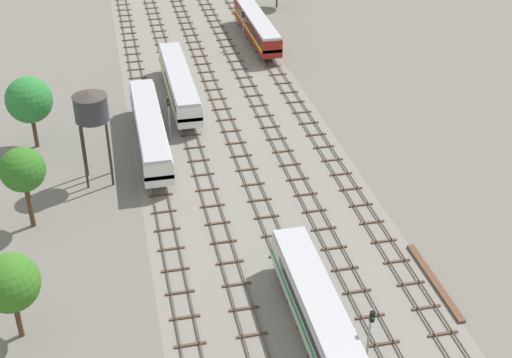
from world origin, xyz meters
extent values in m
plane|color=slate|center=(0.00, 56.00, 0.00)|extent=(480.00, 480.00, 0.00)
cube|color=gray|center=(0.00, 56.00, 0.00)|extent=(22.72, 176.00, 0.01)
cube|color=#47382D|center=(-10.08, 57.00, 0.22)|extent=(0.07, 126.00, 0.15)
cube|color=#47382D|center=(-8.64, 57.00, 0.22)|extent=(0.07, 126.00, 0.15)
cube|color=brown|center=(-9.36, 16.50, 0.07)|extent=(2.40, 0.22, 0.14)
cube|color=brown|center=(-9.36, 19.50, 0.07)|extent=(2.40, 0.22, 0.14)
cube|color=brown|center=(-9.36, 22.50, 0.07)|extent=(2.40, 0.22, 0.14)
cube|color=brown|center=(-9.36, 25.50, 0.07)|extent=(2.40, 0.22, 0.14)
cube|color=brown|center=(-9.36, 28.50, 0.07)|extent=(2.40, 0.22, 0.14)
cube|color=brown|center=(-9.36, 31.50, 0.07)|extent=(2.40, 0.22, 0.14)
cube|color=brown|center=(-9.36, 34.50, 0.07)|extent=(2.40, 0.22, 0.14)
cube|color=brown|center=(-9.36, 37.50, 0.07)|extent=(2.40, 0.22, 0.14)
cube|color=brown|center=(-9.36, 40.50, 0.07)|extent=(2.40, 0.22, 0.14)
cube|color=brown|center=(-9.36, 43.50, 0.07)|extent=(2.40, 0.22, 0.14)
cube|color=brown|center=(-9.36, 46.50, 0.07)|extent=(2.40, 0.22, 0.14)
cube|color=brown|center=(-9.36, 49.50, 0.07)|extent=(2.40, 0.22, 0.14)
cube|color=brown|center=(-9.36, 52.50, 0.07)|extent=(2.40, 0.22, 0.14)
cube|color=brown|center=(-9.36, 55.50, 0.07)|extent=(2.40, 0.22, 0.14)
cube|color=brown|center=(-9.36, 58.50, 0.07)|extent=(2.40, 0.22, 0.14)
cube|color=brown|center=(-9.36, 61.50, 0.07)|extent=(2.40, 0.22, 0.14)
cube|color=brown|center=(-9.36, 64.50, 0.07)|extent=(2.40, 0.22, 0.14)
cube|color=brown|center=(-9.36, 67.50, 0.07)|extent=(2.40, 0.22, 0.14)
cube|color=brown|center=(-9.36, 70.50, 0.07)|extent=(2.40, 0.22, 0.14)
cube|color=brown|center=(-9.36, 73.50, 0.07)|extent=(2.40, 0.22, 0.14)
cube|color=brown|center=(-9.36, 76.50, 0.07)|extent=(2.40, 0.22, 0.14)
cube|color=brown|center=(-9.36, 79.50, 0.07)|extent=(2.40, 0.22, 0.14)
cube|color=brown|center=(-9.36, 82.50, 0.07)|extent=(2.40, 0.22, 0.14)
cube|color=brown|center=(-9.36, 85.50, 0.07)|extent=(2.40, 0.22, 0.14)
cube|color=brown|center=(-9.36, 88.50, 0.07)|extent=(2.40, 0.22, 0.14)
cube|color=brown|center=(-9.36, 91.50, 0.07)|extent=(2.40, 0.22, 0.14)
cube|color=brown|center=(-9.36, 94.50, 0.07)|extent=(2.40, 0.22, 0.14)
cube|color=brown|center=(-9.36, 97.50, 0.07)|extent=(2.40, 0.22, 0.14)
cube|color=brown|center=(-9.36, 100.50, 0.07)|extent=(2.40, 0.22, 0.14)
cube|color=brown|center=(-9.36, 103.50, 0.07)|extent=(2.40, 0.22, 0.14)
cube|color=#47382D|center=(-5.40, 57.00, 0.22)|extent=(0.07, 126.00, 0.15)
cube|color=#47382D|center=(-3.96, 57.00, 0.22)|extent=(0.07, 126.00, 0.15)
cube|color=brown|center=(-4.68, 16.50, 0.07)|extent=(2.40, 0.22, 0.14)
cube|color=brown|center=(-4.68, 19.50, 0.07)|extent=(2.40, 0.22, 0.14)
cube|color=brown|center=(-4.68, 22.50, 0.07)|extent=(2.40, 0.22, 0.14)
cube|color=brown|center=(-4.68, 25.50, 0.07)|extent=(2.40, 0.22, 0.14)
cube|color=brown|center=(-4.68, 28.50, 0.07)|extent=(2.40, 0.22, 0.14)
cube|color=brown|center=(-4.68, 31.50, 0.07)|extent=(2.40, 0.22, 0.14)
cube|color=brown|center=(-4.68, 34.50, 0.07)|extent=(2.40, 0.22, 0.14)
cube|color=brown|center=(-4.68, 37.50, 0.07)|extent=(2.40, 0.22, 0.14)
cube|color=brown|center=(-4.68, 40.50, 0.07)|extent=(2.40, 0.22, 0.14)
cube|color=brown|center=(-4.68, 43.50, 0.07)|extent=(2.40, 0.22, 0.14)
cube|color=brown|center=(-4.68, 46.50, 0.07)|extent=(2.40, 0.22, 0.14)
cube|color=brown|center=(-4.68, 49.50, 0.07)|extent=(2.40, 0.22, 0.14)
cube|color=brown|center=(-4.68, 52.50, 0.07)|extent=(2.40, 0.22, 0.14)
cube|color=brown|center=(-4.68, 55.50, 0.07)|extent=(2.40, 0.22, 0.14)
cube|color=brown|center=(-4.68, 58.50, 0.07)|extent=(2.40, 0.22, 0.14)
cube|color=brown|center=(-4.68, 61.50, 0.07)|extent=(2.40, 0.22, 0.14)
cube|color=brown|center=(-4.68, 64.50, 0.07)|extent=(2.40, 0.22, 0.14)
cube|color=brown|center=(-4.68, 67.50, 0.07)|extent=(2.40, 0.22, 0.14)
cube|color=brown|center=(-4.68, 70.50, 0.07)|extent=(2.40, 0.22, 0.14)
cube|color=brown|center=(-4.68, 73.50, 0.07)|extent=(2.40, 0.22, 0.14)
cube|color=brown|center=(-4.68, 76.50, 0.07)|extent=(2.40, 0.22, 0.14)
cube|color=brown|center=(-4.68, 79.50, 0.07)|extent=(2.40, 0.22, 0.14)
cube|color=brown|center=(-4.68, 82.50, 0.07)|extent=(2.40, 0.22, 0.14)
cube|color=brown|center=(-4.68, 85.50, 0.07)|extent=(2.40, 0.22, 0.14)
cube|color=brown|center=(-4.68, 88.50, 0.07)|extent=(2.40, 0.22, 0.14)
cube|color=brown|center=(-4.68, 91.50, 0.07)|extent=(2.40, 0.22, 0.14)
cube|color=brown|center=(-4.68, 94.50, 0.07)|extent=(2.40, 0.22, 0.14)
cube|color=brown|center=(-4.68, 97.50, 0.07)|extent=(2.40, 0.22, 0.14)
cube|color=brown|center=(-4.68, 100.50, 0.07)|extent=(2.40, 0.22, 0.14)
cube|color=#47382D|center=(-0.72, 57.00, 0.22)|extent=(0.07, 126.00, 0.15)
cube|color=#47382D|center=(0.72, 57.00, 0.22)|extent=(0.07, 126.00, 0.15)
cube|color=brown|center=(0.00, 13.50, 0.07)|extent=(2.40, 0.22, 0.14)
cube|color=brown|center=(0.00, 16.50, 0.07)|extent=(2.40, 0.22, 0.14)
cube|color=brown|center=(0.00, 19.50, 0.07)|extent=(2.40, 0.22, 0.14)
cube|color=brown|center=(0.00, 22.50, 0.07)|extent=(2.40, 0.22, 0.14)
cube|color=brown|center=(0.00, 25.50, 0.07)|extent=(2.40, 0.22, 0.14)
cube|color=brown|center=(0.00, 28.50, 0.07)|extent=(2.40, 0.22, 0.14)
cube|color=brown|center=(0.00, 31.50, 0.07)|extent=(2.40, 0.22, 0.14)
cube|color=brown|center=(0.00, 34.50, 0.07)|extent=(2.40, 0.22, 0.14)
cube|color=brown|center=(0.00, 37.50, 0.07)|extent=(2.40, 0.22, 0.14)
cube|color=brown|center=(0.00, 40.50, 0.07)|extent=(2.40, 0.22, 0.14)
cube|color=brown|center=(0.00, 43.50, 0.07)|extent=(2.40, 0.22, 0.14)
cube|color=brown|center=(0.00, 46.50, 0.07)|extent=(2.40, 0.22, 0.14)
cube|color=brown|center=(0.00, 49.50, 0.07)|extent=(2.40, 0.22, 0.14)
cube|color=brown|center=(0.00, 52.50, 0.07)|extent=(2.40, 0.22, 0.14)
cube|color=brown|center=(0.00, 55.50, 0.07)|extent=(2.40, 0.22, 0.14)
cube|color=brown|center=(0.00, 58.50, 0.07)|extent=(2.40, 0.22, 0.14)
cube|color=brown|center=(0.00, 61.50, 0.07)|extent=(2.40, 0.22, 0.14)
cube|color=brown|center=(0.00, 64.50, 0.07)|extent=(2.40, 0.22, 0.14)
cube|color=brown|center=(0.00, 67.50, 0.07)|extent=(2.40, 0.22, 0.14)
cube|color=brown|center=(0.00, 70.50, 0.07)|extent=(2.40, 0.22, 0.14)
cube|color=brown|center=(0.00, 73.50, 0.07)|extent=(2.40, 0.22, 0.14)
cube|color=brown|center=(0.00, 76.50, 0.07)|extent=(2.40, 0.22, 0.14)
cube|color=brown|center=(0.00, 79.50, 0.07)|extent=(2.40, 0.22, 0.14)
cube|color=brown|center=(0.00, 82.50, 0.07)|extent=(2.40, 0.22, 0.14)
cube|color=brown|center=(0.00, 85.50, 0.07)|extent=(2.40, 0.22, 0.14)
cube|color=brown|center=(0.00, 88.50, 0.07)|extent=(2.40, 0.22, 0.14)
cube|color=brown|center=(0.00, 91.50, 0.07)|extent=(2.40, 0.22, 0.14)
cube|color=brown|center=(0.00, 94.50, 0.07)|extent=(2.40, 0.22, 0.14)
cube|color=brown|center=(0.00, 97.50, 0.07)|extent=(2.40, 0.22, 0.14)
cube|color=brown|center=(0.00, 100.50, 0.07)|extent=(2.40, 0.22, 0.14)
cube|color=#47382D|center=(3.96, 57.00, 0.22)|extent=(0.07, 126.00, 0.15)
cube|color=#47382D|center=(5.40, 57.00, 0.22)|extent=(0.07, 126.00, 0.15)
cube|color=brown|center=(4.68, 13.50, 0.07)|extent=(2.40, 0.22, 0.14)
cube|color=brown|center=(4.68, 16.50, 0.07)|extent=(2.40, 0.22, 0.14)
cube|color=brown|center=(4.68, 19.50, 0.07)|extent=(2.40, 0.22, 0.14)
cube|color=brown|center=(4.68, 22.50, 0.07)|extent=(2.40, 0.22, 0.14)
cube|color=brown|center=(4.68, 25.50, 0.07)|extent=(2.40, 0.22, 0.14)
cube|color=brown|center=(4.68, 28.50, 0.07)|extent=(2.40, 0.22, 0.14)
cube|color=brown|center=(4.68, 31.50, 0.07)|extent=(2.40, 0.22, 0.14)
cube|color=brown|center=(4.68, 34.50, 0.07)|extent=(2.40, 0.22, 0.14)
cube|color=brown|center=(4.68, 37.50, 0.07)|extent=(2.40, 0.22, 0.14)
cube|color=brown|center=(4.68, 40.50, 0.07)|extent=(2.40, 0.22, 0.14)
cube|color=brown|center=(4.68, 43.50, 0.07)|extent=(2.40, 0.22, 0.14)
cube|color=brown|center=(4.68, 46.50, 0.07)|extent=(2.40, 0.22, 0.14)
cube|color=brown|center=(4.68, 49.50, 0.07)|extent=(2.40, 0.22, 0.14)
cube|color=brown|center=(4.68, 52.50, 0.07)|extent=(2.40, 0.22, 0.14)
cube|color=brown|center=(4.68, 55.50, 0.07)|extent=(2.40, 0.22, 0.14)
cube|color=brown|center=(4.68, 58.50, 0.07)|extent=(2.40, 0.22, 0.14)
cube|color=brown|center=(4.68, 61.50, 0.07)|extent=(2.40, 0.22, 0.14)
cube|color=brown|center=(4.68, 64.50, 0.07)|extent=(2.40, 0.22, 0.14)
cube|color=brown|center=(4.68, 67.50, 0.07)|extent=(2.40, 0.22, 0.14)
cube|color=brown|center=(4.68, 70.50, 0.07)|extent=(2.40, 0.22, 0.14)
cube|color=brown|center=(4.68, 73.50, 0.07)|extent=(2.40, 0.22, 0.14)
cube|color=brown|center=(4.68, 76.50, 0.07)|extent=(2.40, 0.22, 0.14)
cube|color=brown|center=(4.68, 79.50, 0.07)|extent=(2.40, 0.22, 0.14)
cube|color=brown|center=(4.68, 82.50, 0.07)|extent=(2.40, 0.22, 0.14)
cube|color=brown|center=(4.68, 85.50, 0.07)|extent=(2.40, 0.22, 0.14)
cube|color=brown|center=(4.68, 88.50, 0.07)|extent=(2.40, 0.22, 0.14)
cube|color=brown|center=(4.68, 91.50, 0.07)|extent=(2.40, 0.22, 0.14)
cube|color=brown|center=(4.68, 94.50, 0.07)|extent=(2.40, 0.22, 0.14)
cube|color=brown|center=(4.68, 97.50, 0.07)|extent=(2.40, 0.22, 0.14)
cube|color=#47382D|center=(8.64, 57.00, 0.22)|extent=(0.07, 126.00, 0.15)
cube|color=#47382D|center=(10.08, 57.00, 0.22)|extent=(0.07, 126.00, 0.15)
cube|color=brown|center=(9.36, 13.50, 0.07)|extent=(2.40, 0.22, 0.14)
cube|color=brown|center=(9.36, 16.50, 0.07)|extent=(2.40, 0.22, 0.14)
cube|color=brown|center=(9.36, 19.50, 0.07)|extent=(2.40, 0.22, 0.14)
cube|color=brown|center=(9.36, 22.50, 0.07)|extent=(2.40, 0.22, 0.14)
cube|color=brown|center=(9.36, 25.50, 0.07)|extent=(2.40, 0.22, 0.14)
cube|color=brown|center=(9.36, 28.50, 0.07)|extent=(2.40, 0.22, 0.14)
cube|color=brown|center=(9.36, 31.50, 0.07)|extent=(2.40, 0.22, 0.14)
cube|color=brown|center=(9.36, 34.50, 0.07)|extent=(2.40, 0.22, 0.14)
cube|color=brown|center=(9.36, 37.50, 0.07)|extent=(2.40, 0.22, 0.14)
cube|color=brown|center=(9.36, 40.50, 0.07)|extent=(2.40, 0.22, 0.14)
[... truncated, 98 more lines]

